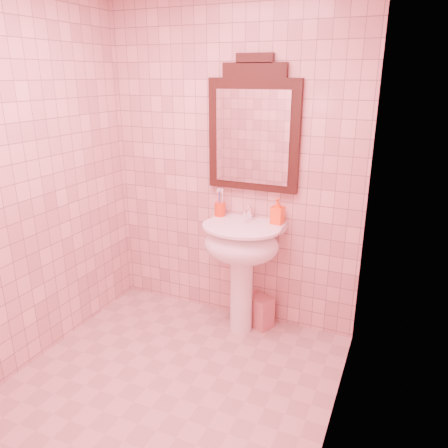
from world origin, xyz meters
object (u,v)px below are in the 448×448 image
at_px(pedestal_sink, 241,251).
at_px(towel, 259,311).
at_px(mirror, 253,130).
at_px(soap_dispenser, 278,211).
at_px(toothbrush_cup, 220,209).

relative_size(pedestal_sink, towel, 3.46).
bearing_deg(mirror, pedestal_sink, -90.00).
bearing_deg(pedestal_sink, towel, 46.65).
relative_size(mirror, towel, 3.80).
bearing_deg(pedestal_sink, mirror, 90.00).
height_order(pedestal_sink, soap_dispenser, soap_dispenser).
height_order(pedestal_sink, mirror, mirror).
distance_m(toothbrush_cup, towel, 0.87).
height_order(mirror, toothbrush_cup, mirror).
xyz_separation_m(mirror, towel, (0.11, -0.08, -1.40)).
bearing_deg(towel, mirror, 143.83).
bearing_deg(soap_dispenser, mirror, 171.59).
distance_m(pedestal_sink, soap_dispenser, 0.40).
bearing_deg(towel, pedestal_sink, -133.35).
bearing_deg(toothbrush_cup, pedestal_sink, -31.45).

